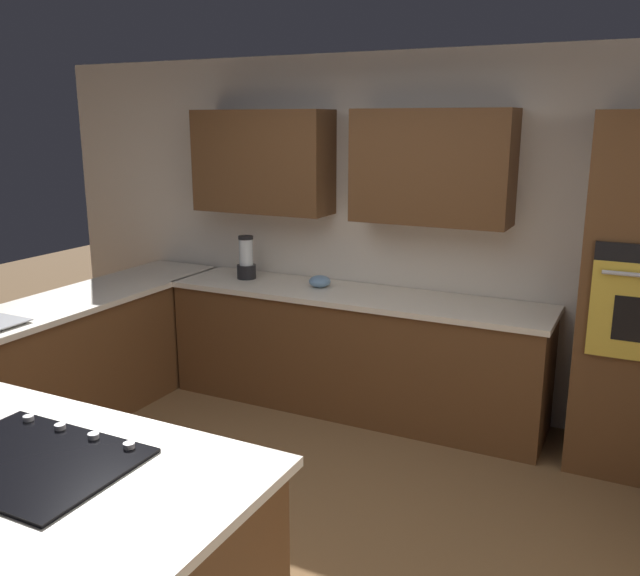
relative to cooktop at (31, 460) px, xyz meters
The scene contains 11 objects.
ground_plane 1.43m from the cooktop, 98.22° to the right, with size 14.00×14.00×0.00m, color brown.
wall_back 3.19m from the cooktop, 91.54° to the right, with size 6.00×0.44×2.60m.
lower_cabinets_back 2.86m from the cooktop, 91.19° to the right, with size 2.80×0.60×0.86m, color brown.
countertop_back 2.82m from the cooktop, 91.19° to the right, with size 2.84×0.64×0.04m, color silver.
lower_cabinets_side 2.39m from the cooktop, 44.79° to the right, with size 0.60×2.90×0.86m, color brown.
countertop_side 2.34m from the cooktop, 44.79° to the right, with size 0.64×2.94×0.04m, color silver.
island_base 0.48m from the cooktop, 90.00° to the left, with size 1.68×0.90×0.86m, color brown.
island_top 0.03m from the cooktop, 90.00° to the left, with size 1.76×0.98×0.04m, color silver.
cooktop is the anchor object (origin of this frame).
blender 3.00m from the cooktop, 72.72° to the right, with size 0.15×0.15×0.34m.
mixing_bowl 2.88m from the cooktop, 85.19° to the right, with size 0.16×0.16×0.09m, color #668CB2.
Camera 1 is at (-1.80, 2.64, 2.12)m, focal length 37.85 mm.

